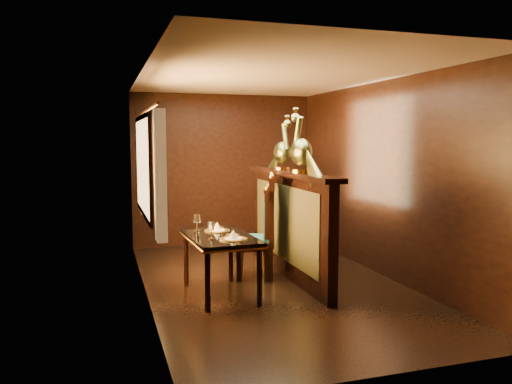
% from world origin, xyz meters
% --- Properties ---
extents(ground, '(5.00, 5.00, 0.00)m').
position_xyz_m(ground, '(0.00, 0.00, 0.00)').
color(ground, black).
rests_on(ground, ground).
extents(room_shell, '(3.04, 5.04, 2.52)m').
position_xyz_m(room_shell, '(-0.09, 0.02, 1.58)').
color(room_shell, black).
rests_on(room_shell, ground).
extents(partition, '(0.26, 2.70, 1.36)m').
position_xyz_m(partition, '(0.32, 0.30, 0.71)').
color(partition, black).
rests_on(partition, ground).
extents(dining_table, '(0.76, 1.19, 0.88)m').
position_xyz_m(dining_table, '(-0.70, -0.22, 0.62)').
color(dining_table, black).
rests_on(dining_table, ground).
extents(chair_left, '(0.61, 0.63, 1.34)m').
position_xyz_m(chair_left, '(0.01, 0.30, 0.70)').
color(chair_left, black).
rests_on(chair_left, ground).
extents(chair_right, '(0.56, 0.57, 1.19)m').
position_xyz_m(chair_right, '(-0.03, 0.31, 0.62)').
color(chair_right, black).
rests_on(chair_right, ground).
extents(peacock_left, '(0.25, 0.66, 0.78)m').
position_xyz_m(peacock_left, '(0.33, -0.10, 1.75)').
color(peacock_left, '#194B3A').
rests_on(peacock_left, partition).
extents(peacock_right, '(0.22, 0.59, 0.70)m').
position_xyz_m(peacock_right, '(0.33, 0.55, 1.71)').
color(peacock_right, '#194B3A').
rests_on(peacock_right, partition).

